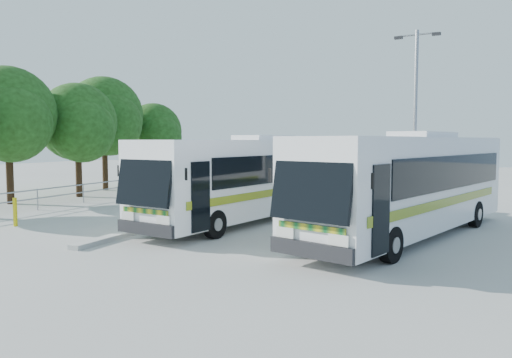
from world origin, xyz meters
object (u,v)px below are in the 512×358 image
at_px(tree_far_b, 9,114).
at_px(bollard, 15,212).
at_px(tree_far_d, 105,116).
at_px(tree_far_e, 154,131).
at_px(coach_main, 251,177).
at_px(lamppost, 415,113).
at_px(coach_adjacent, 410,183).
at_px(tree_far_c, 78,122).

relative_size(tree_far_b, bollard, 6.46).
distance_m(tree_far_d, tree_far_e, 4.65).
relative_size(coach_main, bollard, 11.06).
bearing_deg(tree_far_b, lamppost, 13.67).
height_order(tree_far_b, coach_adjacent, tree_far_b).
distance_m(tree_far_b, coach_adjacent, 19.79).
bearing_deg(tree_far_c, coach_main, -17.99).
bearing_deg(tree_far_e, coach_adjacent, -34.59).
xyz_separation_m(tree_far_b, tree_far_d, (-0.30, 7.60, 0.25)).
bearing_deg(tree_far_c, tree_far_d, 107.83).
distance_m(tree_far_e, coach_main, 17.96).
height_order(tree_far_c, bollard, tree_far_c).
bearing_deg(bollard, coach_adjacent, 14.82).
xyz_separation_m(tree_far_e, coach_adjacent, (19.18, -13.22, -2.06)).
bearing_deg(tree_far_d, coach_adjacent, -23.71).
distance_m(tree_far_c, bollard, 10.61).
distance_m(tree_far_b, tree_far_e, 12.13).
distance_m(tree_far_d, coach_main, 15.98).
bearing_deg(coach_adjacent, tree_far_c, -177.72).
distance_m(tree_far_b, lamppost, 19.68).
distance_m(tree_far_c, tree_far_e, 8.22).
bearing_deg(tree_far_d, tree_far_b, -87.77).
distance_m(tree_far_c, tree_far_d, 3.93).
height_order(coach_main, lamppost, lamppost).
bearing_deg(tree_far_c, tree_far_b, -102.91).
height_order(tree_far_b, tree_far_e, tree_far_b).
distance_m(tree_far_b, tree_far_c, 4.01).
relative_size(tree_far_d, tree_far_e, 1.24).
bearing_deg(coach_adjacent, lamppost, 111.72).
bearing_deg(lamppost, tree_far_e, 165.25).
relative_size(tree_far_b, tree_far_e, 1.17).
bearing_deg(lamppost, tree_far_d, 178.30).
relative_size(tree_far_b, lamppost, 0.87).
bearing_deg(tree_far_e, tree_far_b, -91.83).
xyz_separation_m(tree_far_b, tree_far_e, (0.39, 12.10, -0.68)).
height_order(coach_adjacent, bollard, coach_adjacent).
bearing_deg(tree_far_e, coach_main, -43.36).
xyz_separation_m(tree_far_d, coach_main, (13.65, -7.74, -3.04)).
xyz_separation_m(coach_main, lamppost, (5.77, 4.80, 2.64)).
xyz_separation_m(tree_far_d, bollard, (5.99, -12.39, -4.28)).
distance_m(coach_adjacent, bollard, 14.40).
relative_size(tree_far_d, coach_adjacent, 0.60).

